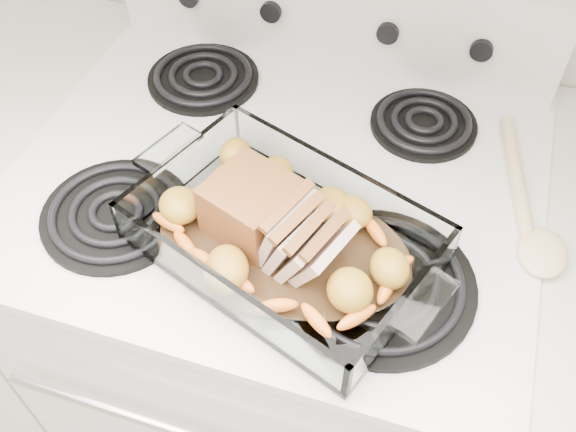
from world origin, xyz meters
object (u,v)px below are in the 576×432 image
(counter_left, at_px, (4,248))
(baking_dish, at_px, (283,241))
(electric_range, at_px, (282,322))
(pork_roast, at_px, (263,222))

(counter_left, distance_m, baking_dish, 0.89)
(electric_range, bearing_deg, pork_roast, -79.46)
(electric_range, distance_m, pork_roast, 0.53)
(pork_roast, bearing_deg, electric_range, 101.81)
(counter_left, xyz_separation_m, baking_dish, (0.72, -0.15, 0.50))
(baking_dish, bearing_deg, counter_left, -171.40)
(baking_dish, bearing_deg, electric_range, 130.55)
(electric_range, relative_size, counter_left, 1.20)
(counter_left, relative_size, pork_roast, 4.84)
(baking_dish, xyz_separation_m, pork_roast, (-0.03, 0.00, 0.03))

